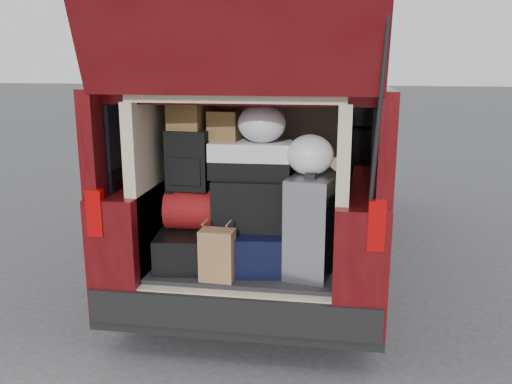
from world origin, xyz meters
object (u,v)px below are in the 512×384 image
navy_hardshell (253,246)px  kraft_bag (217,255)px  silver_roller (312,225)px  backpack (188,160)px  red_duffel (198,209)px  black_hardshell (191,246)px  twotone_duffel (251,160)px  black_soft_case (249,204)px

navy_hardshell → kraft_bag: size_ratio=1.80×
kraft_bag → silver_roller: bearing=24.0°
navy_hardshell → backpack: bearing=172.5°
kraft_bag → backpack: backpack is taller
kraft_bag → backpack: size_ratio=0.83×
red_duffel → black_hardshell: bearing=-153.7°
black_hardshell → silver_roller: 0.88m
navy_hardshell → silver_roller: (0.41, -0.10, 0.20)m
twotone_duffel → silver_roller: bearing=-19.6°
black_soft_case → kraft_bag: bearing=-119.4°
navy_hardshell → kraft_bag: (-0.18, -0.32, 0.04)m
black_hardshell → red_duffel: 0.27m
silver_roller → backpack: backpack is taller
kraft_bag → backpack: 0.70m
black_soft_case → red_duffel: bearing=175.6°
kraft_bag → red_duffel: size_ratio=0.78×
silver_roller → kraft_bag: (-0.59, -0.23, -0.16)m
backpack → kraft_bag: bearing=-47.6°
kraft_bag → twotone_duffel: 0.69m
black_hardshell → black_soft_case: black_soft_case is taller
backpack → twotone_duffel: 0.43m
kraft_bag → black_hardshell: bearing=134.6°
black_hardshell → twotone_duffel: twotone_duffel is taller
navy_hardshell → backpack: (-0.45, -0.00, 0.59)m
navy_hardshell → twotone_duffel: (-0.02, 0.04, 0.60)m
twotone_duffel → black_hardshell: bearing=-171.5°
backpack → black_hardshell: bearing=-66.6°
navy_hardshell → twotone_duffel: bearing=110.2°
kraft_bag → black_soft_case: (0.15, 0.31, 0.27)m
navy_hardshell → silver_roller: silver_roller is taller
navy_hardshell → twotone_duffel: size_ratio=1.11×
black_soft_case → backpack: size_ratio=1.17×
navy_hardshell → black_soft_case: bearing=-158.1°
silver_roller → twotone_duffel: size_ratio=1.21×
kraft_bag → red_duffel: bearing=126.9°
silver_roller → navy_hardshell: bearing=177.8°
silver_roller → kraft_bag: 0.66m
black_hardshell → kraft_bag: bearing=-55.4°
navy_hardshell → backpack: 0.75m
black_soft_case → twotone_duffel: bearing=81.6°
silver_roller → red_duffel: silver_roller is taller
kraft_bag → twotone_duffel: size_ratio=0.62×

